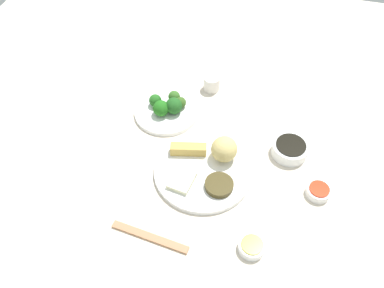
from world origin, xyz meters
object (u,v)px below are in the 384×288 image
at_px(main_plate, 203,171).
at_px(soy_sauce_bowl, 290,149).
at_px(sauce_ramekin_hot_mustard, 252,247).
at_px(broccoli_plate, 167,111).
at_px(sauce_ramekin_sweet_and_sour, 318,192).
at_px(teacup, 212,83).
at_px(chopsticks_pair, 150,237).

relative_size(main_plate, soy_sauce_bowl, 2.64).
bearing_deg(main_plate, sauce_ramekin_hot_mustard, -48.69).
xyz_separation_m(broccoli_plate, sauce_ramekin_hot_mustard, (0.35, -0.40, 0.00)).
xyz_separation_m(soy_sauce_bowl, sauce_ramekin_sweet_and_sour, (0.09, -0.13, -0.01)).
height_order(sauce_ramekin_hot_mustard, sauce_ramekin_sweet_and_sour, same).
xyz_separation_m(teacup, chopsticks_pair, (-0.02, -0.60, -0.02)).
bearing_deg(sauce_ramekin_sweet_and_sour, broccoli_plate, 158.87).
relative_size(soy_sauce_bowl, sauce_ramekin_sweet_and_sour, 1.60).
relative_size(soy_sauce_bowl, chopsticks_pair, 0.51).
bearing_deg(chopsticks_pair, main_plate, 70.85).
distance_m(main_plate, chopsticks_pair, 0.25).
distance_m(soy_sauce_bowl, teacup, 0.37).
xyz_separation_m(broccoli_plate, soy_sauce_bowl, (0.41, -0.07, 0.01)).
bearing_deg(teacup, soy_sauce_bowl, -37.04).
xyz_separation_m(sauce_ramekin_hot_mustard, sauce_ramekin_sweet_and_sour, (0.15, 0.21, 0.00)).
xyz_separation_m(broccoli_plate, sauce_ramekin_sweet_and_sour, (0.50, -0.19, 0.00)).
height_order(sauce_ramekin_sweet_and_sour, teacup, teacup).
xyz_separation_m(sauce_ramekin_sweet_and_sour, teacup, (-0.39, 0.35, 0.01)).
height_order(broccoli_plate, sauce_ramekin_sweet_and_sour, sauce_ramekin_sweet_and_sour).
bearing_deg(broccoli_plate, sauce_ramekin_hot_mustard, -48.98).
distance_m(main_plate, sauce_ramekin_hot_mustard, 0.27).
relative_size(main_plate, sauce_ramekin_hot_mustard, 4.23).
bearing_deg(main_plate, teacup, 99.36).
relative_size(sauce_ramekin_sweet_and_sour, teacup, 1.19).
relative_size(soy_sauce_bowl, teacup, 1.91).
height_order(main_plate, soy_sauce_bowl, soy_sauce_bowl).
relative_size(sauce_ramekin_sweet_and_sour, chopsticks_pair, 0.32).
height_order(sauce_ramekin_hot_mustard, teacup, teacup).
bearing_deg(sauce_ramekin_hot_mustard, sauce_ramekin_sweet_and_sour, 54.02).
bearing_deg(chopsticks_pair, sauce_ramekin_sweet_and_sour, 31.07).
bearing_deg(soy_sauce_bowl, teacup, 142.96).
bearing_deg(soy_sauce_bowl, main_plate, -149.62).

